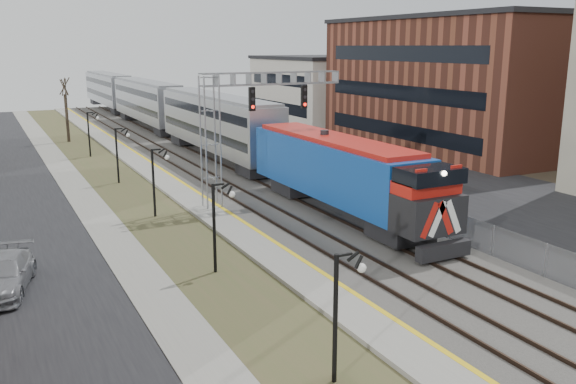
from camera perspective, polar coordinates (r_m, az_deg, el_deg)
street_west at (r=41.87m, az=-24.77°, el=-1.07°), size 7.00×120.00×0.04m
sidewalk at (r=42.21m, az=-18.69°, el=-0.39°), size 2.00×120.00×0.08m
grass_median at (r=42.71m, az=-14.72°, el=0.03°), size 4.00×120.00×0.06m
platform at (r=43.39m, az=-10.87°, el=0.56°), size 2.00×120.00×0.24m
ballast_bed at (r=44.97m, az=-4.74°, el=1.19°), size 8.00×120.00×0.20m
parking_lot at (r=50.63m, az=7.94°, el=2.40°), size 16.00×120.00×0.04m
platform_edge at (r=43.60m, az=-9.76°, el=0.84°), size 0.24×120.00×0.01m
track_near at (r=44.24m, az=-7.15°, el=1.16°), size 1.58×120.00×0.15m
track_far at (r=45.51m, az=-3.00°, el=1.59°), size 1.58×120.00×0.15m
train at (r=67.24m, az=-11.33°, el=7.49°), size 3.00×85.85×5.33m
signal_gantry at (r=36.63m, az=-4.78°, el=7.09°), size 9.00×1.07×8.15m
lampposts at (r=26.60m, az=-7.13°, el=-3.32°), size 0.14×62.14×4.00m
fence at (r=46.54m, az=0.03°, el=2.54°), size 0.04×120.00×1.60m
buildings_east at (r=56.38m, az=22.38°, el=9.10°), size 16.00×76.00×15.00m
car_lot_d at (r=41.55m, az=9.84°, el=0.90°), size 5.32×2.89×1.46m
car_lot_e at (r=37.33m, az=12.70°, el=-0.77°), size 4.03×2.00×1.32m
car_lot_f at (r=45.21m, az=7.68°, el=2.12°), size 5.30×3.01×1.65m
car_street_b at (r=27.15m, az=-25.13°, el=-7.06°), size 3.12×5.24×1.42m
car_lot_g at (r=60.09m, az=-1.10°, el=5.02°), size 6.21×4.17×1.58m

